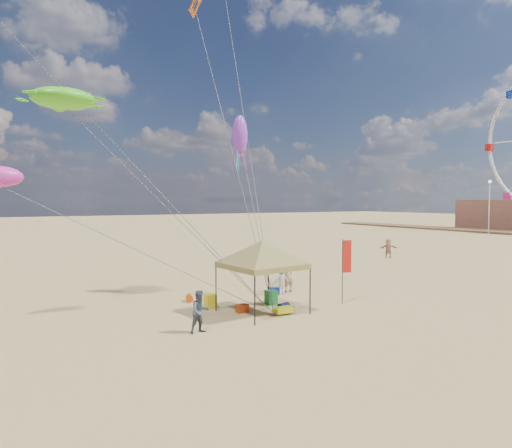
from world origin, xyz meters
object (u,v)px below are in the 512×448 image
Objects in this scene: canopy_tent at (262,243)px; chair_green at (271,297)px; lamp_north at (489,198)px; person_near_c at (281,281)px; cooler_blue at (274,291)px; feather_flag at (346,261)px; cooler_red at (242,308)px; chair_yellow at (210,301)px; person_near_a at (288,275)px; person_near_b at (200,312)px; person_far_c at (388,248)px; beach_cart at (283,310)px.

chair_green is (1.24, 1.20, -2.86)m from canopy_tent.
person_near_c is at bearing -157.55° from lamp_north.
cooler_blue is 0.69m from person_near_c.
cooler_blue is at bearing -28.97° from person_near_c.
canopy_tent is 60.91m from lamp_north.
cooler_blue is 57.41m from lamp_north.
lamp_north is at bearing 26.23° from feather_flag.
cooler_red is 1.75m from chair_yellow.
person_near_a reaches higher than cooler_blue.
chair_green is 5.74m from person_near_b.
canopy_tent is 5.13m from cooler_blue.
canopy_tent is 8.90× the size of chair_green.
cooler_blue is 0.31× the size of person_far_c.
canopy_tent is 3.17m from beach_cart.
person_near_c is at bearing -39.53° from cooler_blue.
lamp_north is at bearing 24.81° from beach_cart.
cooler_blue is 0.77× the size of chair_green.
cooler_red is at bearing 29.09° from person_near_b.
person_near_b is 0.20× the size of lamp_north.
feather_flag reaches higher than person_near_a.
beach_cart is 0.47× the size of person_near_a.
person_far_c reaches higher than cooler_red.
cooler_blue is at bearing -122.32° from person_far_c.
lamp_north is (59.41, 26.22, 4.68)m from person_near_b.
person_near_b is 1.09× the size of person_near_c.
cooler_red is 0.28× the size of person_near_a.
feather_flag is at bearing -27.03° from chair_green.
person_near_c is at bearing 11.71° from chair_yellow.
feather_flag is 19.68m from person_far_c.
cooler_blue is 0.35× the size of person_near_c.
person_near_c is (6.74, 4.47, -0.07)m from person_near_b.
chair_yellow is (-0.94, 1.47, 0.16)m from cooler_red.
person_far_c reaches higher than beach_cart.
chair_yellow is 0.42× the size of person_near_b.
feather_flag is 4.16m from person_near_a.
person_near_c reaches higher than beach_cart.
feather_flag is 4.01m from person_near_c.
person_near_b reaches higher than chair_green.
lamp_north is at bearing 22.11° from cooler_blue.
feather_flag is at bearing -62.63° from cooler_blue.
person_near_c is at bearing -121.29° from person_far_c.
person_far_c is at bearing 27.61° from cooler_red.
chair_yellow is at bearing 131.81° from beach_cart.
person_near_a is at bearing 42.20° from canopy_tent.
cooler_red is 1.00× the size of cooler_blue.
cooler_red is at bearing 140.27° from beach_cart.
lamp_north reaches higher than person_near_b.
person_near_c is at bearing 57.65° from beach_cart.
person_near_a reaches higher than cooler_red.
person_far_c reaches higher than chair_yellow.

